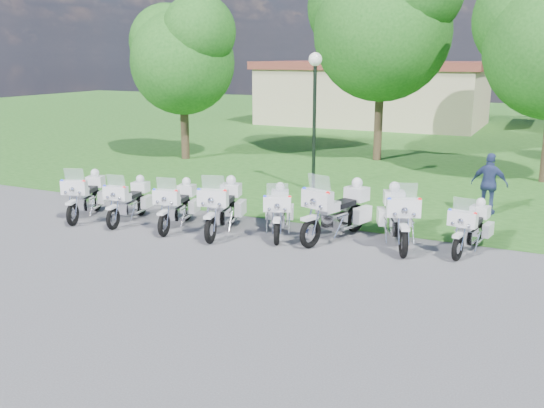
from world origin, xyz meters
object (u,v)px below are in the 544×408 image
at_px(motorcycle_7, 471,227).
at_px(bystander_c, 489,184).
at_px(motorcycle_1, 129,200).
at_px(motorcycle_5, 338,210).
at_px(motorcycle_6, 398,216).
at_px(lamp_post, 315,89).
at_px(motorcycle_3, 223,206).
at_px(motorcycle_0, 86,195).
at_px(motorcycle_2, 177,204).
at_px(motorcycle_4, 279,211).

relative_size(motorcycle_7, bystander_c, 1.17).
height_order(motorcycle_1, motorcycle_5, motorcycle_5).
bearing_deg(motorcycle_5, motorcycle_6, -156.59).
bearing_deg(bystander_c, lamp_post, 1.52).
distance_m(motorcycle_3, lamp_post, 6.28).
bearing_deg(motorcycle_1, bystander_c, -159.66).
bearing_deg(motorcycle_5, lamp_post, -45.19).
bearing_deg(motorcycle_0, motorcycle_2, 165.62).
height_order(motorcycle_3, motorcycle_7, motorcycle_3).
distance_m(motorcycle_4, bystander_c, 6.41).
bearing_deg(motorcycle_5, motorcycle_1, 26.12).
distance_m(motorcycle_6, lamp_post, 6.80).
distance_m(motorcycle_7, lamp_post, 7.86).
bearing_deg(motorcycle_0, motorcycle_6, 169.39).
xyz_separation_m(motorcycle_1, motorcycle_4, (4.27, 0.65, 0.02)).
height_order(motorcycle_0, motorcycle_6, motorcycle_6).
bearing_deg(motorcycle_7, motorcycle_3, 20.09).
height_order(motorcycle_2, motorcycle_6, motorcycle_6).
bearing_deg(motorcycle_3, motorcycle_5, -177.94).
xyz_separation_m(motorcycle_2, motorcycle_5, (4.21, 0.89, 0.11)).
xyz_separation_m(motorcycle_6, motorcycle_7, (1.69, 0.21, -0.12)).
bearing_deg(motorcycle_6, bystander_c, -134.81).
distance_m(motorcycle_7, bystander_c, 3.75).
height_order(motorcycle_7, bystander_c, bystander_c).
relative_size(motorcycle_0, bystander_c, 1.23).
height_order(motorcycle_1, motorcycle_4, motorcycle_4).
relative_size(motorcycle_2, motorcycle_7, 1.05).
bearing_deg(motorcycle_3, motorcycle_4, -175.52).
bearing_deg(motorcycle_4, motorcycle_1, -13.64).
xyz_separation_m(motorcycle_1, motorcycle_7, (8.92, 1.38, -0.01)).
bearing_deg(lamp_post, bystander_c, -7.29).
height_order(motorcycle_1, motorcycle_3, motorcycle_3).
bearing_deg(motorcycle_6, motorcycle_0, -13.49).
relative_size(motorcycle_0, motorcycle_6, 0.92).
distance_m(motorcycle_2, motorcycle_3, 1.34).
relative_size(motorcycle_2, motorcycle_6, 0.92).
bearing_deg(motorcycle_3, motorcycle_6, 179.39).
relative_size(motorcycle_1, motorcycle_6, 0.89).
xyz_separation_m(motorcycle_1, motorcycle_5, (5.75, 0.99, 0.13)).
xyz_separation_m(motorcycle_0, motorcycle_4, (5.67, 0.82, -0.02)).
relative_size(motorcycle_1, motorcycle_3, 0.88).
relative_size(motorcycle_4, lamp_post, 0.46).
bearing_deg(bystander_c, motorcycle_4, 53.03).
height_order(motorcycle_3, motorcycle_6, motorcycle_6).
xyz_separation_m(motorcycle_4, bystander_c, (4.59, 4.47, 0.27)).
relative_size(motorcycle_0, motorcycle_1, 1.03).
distance_m(motorcycle_5, bystander_c, 5.18).
xyz_separation_m(motorcycle_0, motorcycle_3, (4.27, 0.38, 0.05)).
height_order(motorcycle_6, bystander_c, bystander_c).
relative_size(motorcycle_5, motorcycle_6, 1.07).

